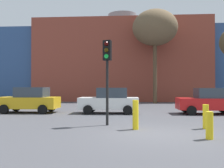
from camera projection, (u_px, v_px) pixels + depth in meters
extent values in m
plane|color=#47474C|center=(154.00, 134.00, 9.04)|extent=(200.00, 200.00, 0.00)
cube|color=brown|center=(122.00, 64.00, 34.42)|extent=(20.85, 13.10, 9.80)
cube|color=#2D4C7F|center=(17.00, 68.00, 35.47)|extent=(9.50, 11.79, 8.95)
cylinder|color=slate|center=(122.00, 22.00, 34.49)|extent=(4.00, 4.00, 2.00)
cube|color=gold|center=(29.00, 103.00, 16.35)|extent=(3.89, 1.67, 0.74)
cube|color=#333D47|center=(32.00, 92.00, 16.34)|extent=(1.95, 1.48, 0.65)
cylinder|color=black|center=(4.00, 109.00, 15.58)|extent=(0.59, 0.20, 0.59)
cylinder|color=black|center=(16.00, 107.00, 17.28)|extent=(0.59, 0.20, 0.59)
cylinder|color=black|center=(43.00, 109.00, 15.41)|extent=(0.59, 0.20, 0.59)
cylinder|color=black|center=(51.00, 107.00, 17.11)|extent=(0.59, 0.20, 0.59)
cube|color=white|center=(109.00, 103.00, 15.98)|extent=(3.83, 1.64, 0.73)
cube|color=#333D47|center=(112.00, 93.00, 15.97)|extent=(1.91, 1.46, 0.64)
cylinder|color=black|center=(88.00, 110.00, 15.22)|extent=(0.58, 0.20, 0.58)
cylinder|color=black|center=(92.00, 108.00, 16.90)|extent=(0.58, 0.20, 0.58)
cylinder|color=black|center=(128.00, 110.00, 15.05)|extent=(0.58, 0.20, 0.58)
cylinder|color=black|center=(128.00, 108.00, 16.73)|extent=(0.58, 0.20, 0.58)
cube|color=red|center=(208.00, 104.00, 15.54)|extent=(3.78, 1.62, 0.72)
cube|color=#333D47|center=(211.00, 93.00, 15.54)|extent=(1.89, 1.44, 0.63)
cylinder|color=black|center=(192.00, 111.00, 14.80)|extent=(0.58, 0.20, 0.58)
cylinder|color=black|center=(185.00, 108.00, 16.45)|extent=(0.58, 0.20, 0.58)
cylinder|color=black|center=(223.00, 108.00, 16.29)|extent=(0.58, 0.20, 0.58)
cylinder|color=black|center=(107.00, 93.00, 11.02)|extent=(0.12, 0.12, 2.90)
cube|color=black|center=(107.00, 50.00, 11.04)|extent=(0.40, 0.31, 0.90)
sphere|color=#3C0605|center=(106.00, 44.00, 10.91)|extent=(0.20, 0.20, 0.20)
sphere|color=#3C2905|center=(106.00, 50.00, 10.91)|extent=(0.20, 0.20, 0.20)
sphere|color=green|center=(106.00, 56.00, 10.90)|extent=(0.20, 0.20, 0.20)
cylinder|color=brown|center=(155.00, 72.00, 25.36)|extent=(0.41, 0.41, 6.55)
ellipsoid|color=brown|center=(155.00, 28.00, 25.41)|extent=(4.64, 4.64, 3.71)
cylinder|color=yellow|center=(209.00, 125.00, 8.08)|extent=(0.24, 0.24, 0.91)
cylinder|color=yellow|center=(136.00, 115.00, 9.93)|extent=(0.24, 0.24, 1.18)
cylinder|color=yellow|center=(206.00, 117.00, 10.11)|extent=(0.24, 0.24, 0.99)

